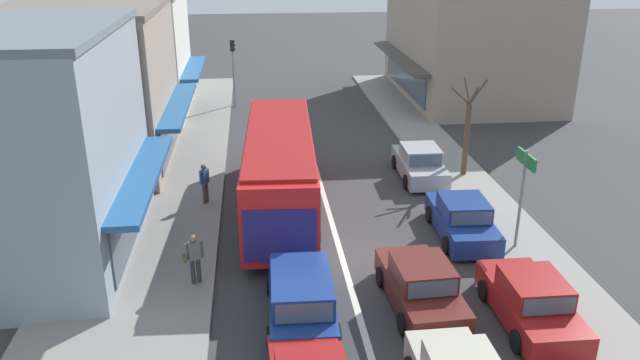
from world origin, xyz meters
name	(u,v)px	position (x,y,z in m)	size (l,w,h in m)	color
ground_plane	(342,256)	(0.00, 0.00, 0.00)	(140.00, 140.00, 0.00)	#353538
lane_centre_line	(328,208)	(0.00, 4.00, 0.00)	(0.20, 28.00, 0.01)	silver
sidewalk_left	(160,194)	(-6.80, 6.00, 0.07)	(5.20, 44.00, 0.14)	gray
kerb_right	(462,182)	(6.20, 6.00, 0.06)	(2.80, 44.00, 0.12)	gray
shopfront_corner_near	(22,148)	(-10.18, 1.26, 3.82)	(7.48, 8.83, 7.65)	#84939E
shopfront_mid_block	(90,87)	(-10.18, 10.45, 3.65)	(7.92, 9.07, 7.32)	gray
shopfront_far_end	(125,55)	(-10.18, 19.14, 3.57)	(7.99, 7.70, 7.15)	silver
building_right_far	(471,33)	(11.48, 21.38, 4.18)	(9.56, 13.03, 8.38)	gray
city_bus	(280,165)	(-1.87, 4.04, 1.88)	(3.10, 10.96, 3.23)	red
wagon_queue_far_back	(301,297)	(-1.66, -3.58, 0.75)	(2.03, 4.55, 1.58)	navy
sedan_adjacent_lane_lead	(421,286)	(1.85, -3.27, 0.66)	(2.03, 4.27, 1.47)	#561E19
parked_sedan_kerb_front	(531,302)	(4.69, -4.41, 0.66)	(1.93, 4.22, 1.47)	maroon
parked_sedan_kerb_second	(462,220)	(4.50, 1.02, 0.66)	(2.02, 4.26, 1.47)	navy
parked_sedan_kerb_third	(420,164)	(4.48, 6.89, 0.66)	(1.98, 4.24, 1.47)	#9EA3A8
traffic_light_downstreet	(233,62)	(-3.94, 20.14, 2.85)	(0.33, 0.24, 4.20)	gray
directional_road_sign	(524,177)	(6.06, -0.14, 2.68)	(0.10, 1.40, 3.60)	gray
street_tree_right	(467,131)	(6.50, 6.83, 2.11)	(1.61, 1.78, 4.42)	brown
pedestrian_with_handbag_near	(194,256)	(-4.75, -1.48, 1.07)	(0.65, 0.41, 1.63)	#333338
pedestrian_browsing_midblock	(205,181)	(-4.82, 4.77, 1.07)	(0.37, 0.51, 1.63)	#4C4742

